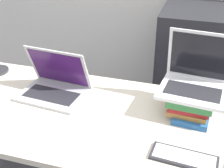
{
  "coord_description": "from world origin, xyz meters",
  "views": [
    {
      "loc": [
        0.37,
        -0.79,
        1.62
      ],
      "look_at": [
        0.03,
        0.37,
        0.94
      ],
      "focal_mm": 50.0,
      "sensor_mm": 36.0,
      "label": 1
    }
  ],
  "objects_px": {
    "laptop_left": "(55,86)",
    "wireless_keyboard": "(184,158)",
    "book_stack": "(191,103)",
    "mini_fridge": "(192,72)",
    "laptop_on_books": "(196,79)"
  },
  "relations": [
    {
      "from": "book_stack",
      "to": "laptop_on_books",
      "type": "bearing_deg",
      "value": 85.79
    },
    {
      "from": "laptop_left",
      "to": "wireless_keyboard",
      "type": "distance_m",
      "value": 0.77
    },
    {
      "from": "laptop_on_books",
      "to": "mini_fridge",
      "type": "distance_m",
      "value": 1.01
    },
    {
      "from": "laptop_on_books",
      "to": "book_stack",
      "type": "bearing_deg",
      "value": -94.21
    },
    {
      "from": "laptop_left",
      "to": "laptop_on_books",
      "type": "distance_m",
      "value": 0.72
    },
    {
      "from": "book_stack",
      "to": "mini_fridge",
      "type": "relative_size",
      "value": 0.26
    },
    {
      "from": "laptop_on_books",
      "to": "mini_fridge",
      "type": "height_order",
      "value": "laptop_on_books"
    },
    {
      "from": "wireless_keyboard",
      "to": "mini_fridge",
      "type": "bearing_deg",
      "value": 91.22
    },
    {
      "from": "laptop_left",
      "to": "wireless_keyboard",
      "type": "bearing_deg",
      "value": -23.67
    },
    {
      "from": "laptop_left",
      "to": "wireless_keyboard",
      "type": "xyz_separation_m",
      "value": [
        0.7,
        -0.31,
        -0.04
      ]
    },
    {
      "from": "book_stack",
      "to": "mini_fridge",
      "type": "distance_m",
      "value": 1.01
    },
    {
      "from": "book_stack",
      "to": "mini_fridge",
      "type": "bearing_deg",
      "value": 91.52
    },
    {
      "from": "mini_fridge",
      "to": "laptop_left",
      "type": "bearing_deg",
      "value": -124.49
    },
    {
      "from": "laptop_left",
      "to": "book_stack",
      "type": "height_order",
      "value": "laptop_left"
    },
    {
      "from": "wireless_keyboard",
      "to": "book_stack",
      "type": "bearing_deg",
      "value": 90.37
    }
  ]
}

